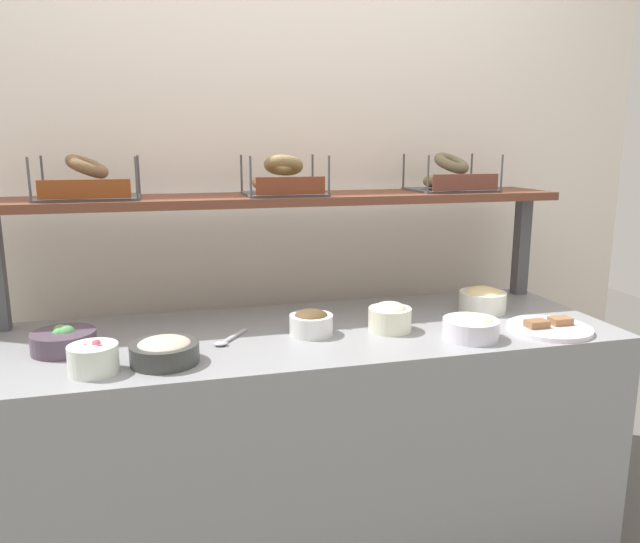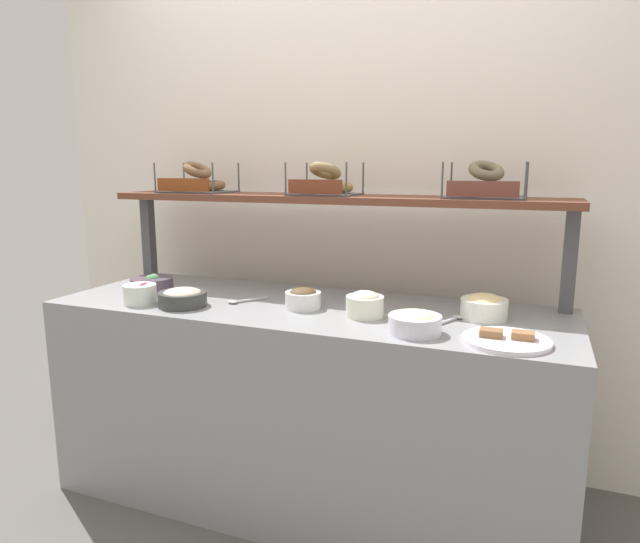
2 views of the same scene
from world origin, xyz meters
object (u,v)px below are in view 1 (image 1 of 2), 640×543
object	(u,v)px
serving_spoon_by_edge	(227,340)
bagel_basket_cinnamon_raisin	(88,184)
bowl_veggie_mix	(64,340)
bowl_egg_salad	(483,299)
bagel_basket_poppy	(451,178)
bowl_beet_salad	(94,358)
serving_plate_white	(549,328)
bowl_scallion_spread	(471,326)
serving_spoon_near_plate	(467,317)
bowl_potato_salad	(390,316)
bowl_tuna_salad	(165,351)
bowl_chocolate_spread	(311,322)
bagel_basket_everything	(283,181)

from	to	relation	value
serving_spoon_by_edge	bagel_basket_cinnamon_raisin	size ratio (longest dim) A/B	0.46
bowl_veggie_mix	bowl_egg_salad	world-z (taller)	bowl_egg_salad
bagel_basket_poppy	bowl_egg_salad	bearing A→B (deg)	-79.46
bowl_beet_salad	bagel_basket_cinnamon_raisin	size ratio (longest dim) A/B	0.41
serving_plate_white	bagel_basket_cinnamon_raisin	size ratio (longest dim) A/B	0.85
bowl_scallion_spread	serving_spoon_by_edge	bearing A→B (deg)	167.94
serving_spoon_near_plate	bowl_beet_salad	bearing A→B (deg)	-170.56
bowl_veggie_mix	serving_plate_white	world-z (taller)	bowl_veggie_mix
bowl_beet_salad	bagel_basket_cinnamon_raisin	bearing A→B (deg)	93.76
serving_plate_white	bowl_veggie_mix	bearing A→B (deg)	172.72
serving_plate_white	serving_spoon_near_plate	distance (m)	0.28
bowl_egg_salad	bowl_potato_salad	distance (m)	0.44
bowl_tuna_salad	bowl_chocolate_spread	bearing A→B (deg)	17.52
bowl_veggie_mix	bagel_basket_poppy	world-z (taller)	bagel_basket_poppy
bowl_beet_salad	bowl_potato_salad	world-z (taller)	bowl_potato_salad
serving_plate_white	bowl_tuna_salad	bearing A→B (deg)	179.27
bowl_egg_salad	serving_plate_white	bearing A→B (deg)	-70.37
serving_plate_white	bagel_basket_poppy	xyz separation A→B (m)	(-0.14, 0.49, 0.47)
bowl_potato_salad	serving_plate_white	bearing A→B (deg)	-14.89
bowl_beet_salad	bagel_basket_poppy	bearing A→B (deg)	21.07
bowl_scallion_spread	bowl_beet_salad	bearing A→B (deg)	-179.76
bowl_egg_salad	serving_spoon_near_plate	distance (m)	0.13
bowl_beet_salad	bowl_chocolate_spread	world-z (taller)	same
bowl_tuna_salad	serving_plate_white	distance (m)	1.24
bowl_egg_salad	serving_spoon_near_plate	size ratio (longest dim) A/B	1.04
bowl_beet_salad	serving_plate_white	distance (m)	1.43
bowl_beet_salad	bowl_chocolate_spread	bearing A→B (deg)	15.01
bowl_chocolate_spread	serving_plate_white	size ratio (longest dim) A/B	0.51
bowl_veggie_mix	bowl_chocolate_spread	world-z (taller)	bowl_chocolate_spread
serving_spoon_near_plate	bowl_veggie_mix	bearing A→B (deg)	179.86
serving_plate_white	bowl_potato_salad	bearing A→B (deg)	165.11
bowl_egg_salad	bagel_basket_poppy	xyz separation A→B (m)	(-0.04, 0.22, 0.43)
bowl_veggie_mix	bowl_beet_salad	size ratio (longest dim) A/B	1.40
bowl_beet_salad	serving_spoon_by_edge	distance (m)	0.41
bowl_egg_salad	serving_plate_white	distance (m)	0.29
bowl_tuna_salad	bagel_basket_poppy	size ratio (longest dim) A/B	0.63
bowl_scallion_spread	serving_spoon_near_plate	distance (m)	0.22
bowl_potato_salad	serving_spoon_near_plate	distance (m)	0.32
bowl_veggie_mix	bagel_basket_cinnamon_raisin	bearing A→B (deg)	75.38
bagel_basket_cinnamon_raisin	bagel_basket_everything	bearing A→B (deg)	-0.93
bowl_potato_salad	bagel_basket_cinnamon_raisin	world-z (taller)	bagel_basket_cinnamon_raisin
bowl_scallion_spread	bagel_basket_everything	xyz separation A→B (m)	(-0.51, 0.47, 0.44)
bowl_egg_salad	bowl_scallion_spread	bearing A→B (deg)	-125.76
serving_plate_white	serving_spoon_by_edge	distance (m)	1.06
bowl_scallion_spread	bagel_basket_cinnamon_raisin	size ratio (longest dim) A/B	0.55
serving_plate_white	bagel_basket_poppy	world-z (taller)	bagel_basket_poppy
bowl_tuna_salad	bagel_basket_cinnamon_raisin	xyz separation A→B (m)	(-0.22, 0.46, 0.44)
bowl_egg_salad	bowl_beet_salad	bearing A→B (deg)	-168.11
bowl_potato_salad	bagel_basket_everything	world-z (taller)	bagel_basket_everything
bowl_egg_salad	bowl_chocolate_spread	size ratio (longest dim) A/B	1.20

